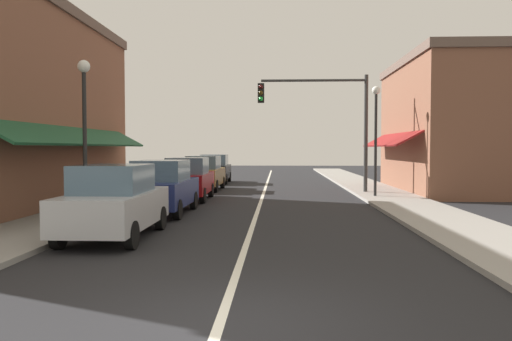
% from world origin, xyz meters
% --- Properties ---
extents(ground_plane, '(80.00, 80.00, 0.00)m').
position_xyz_m(ground_plane, '(0.00, 18.00, 0.00)').
color(ground_plane, black).
extents(sidewalk_left, '(2.60, 56.00, 0.12)m').
position_xyz_m(sidewalk_left, '(-5.50, 18.00, 0.06)').
color(sidewalk_left, gray).
rests_on(sidewalk_left, ground).
extents(sidewalk_right, '(2.60, 56.00, 0.12)m').
position_xyz_m(sidewalk_right, '(5.50, 18.00, 0.06)').
color(sidewalk_right, gray).
rests_on(sidewalk_right, ground).
extents(lane_center_stripe, '(0.14, 52.00, 0.01)m').
position_xyz_m(lane_center_stripe, '(0.00, 18.00, 0.00)').
color(lane_center_stripe, silver).
rests_on(lane_center_stripe, ground).
extents(storefront_left_block, '(5.94, 14.20, 7.35)m').
position_xyz_m(storefront_left_block, '(-9.11, 12.00, 3.68)').
color(storefront_left_block, brown).
rests_on(storefront_left_block, ground).
extents(storefront_right_block, '(5.79, 10.20, 6.58)m').
position_xyz_m(storefront_right_block, '(9.04, 20.00, 3.29)').
color(storefront_right_block, brown).
rests_on(storefront_right_block, ground).
extents(parked_car_nearest_left, '(1.78, 4.10, 1.77)m').
position_xyz_m(parked_car_nearest_left, '(-3.20, 6.06, 0.88)').
color(parked_car_nearest_left, '#B7BABF').
rests_on(parked_car_nearest_left, ground).
extents(parked_car_second_left, '(1.83, 4.12, 1.77)m').
position_xyz_m(parked_car_second_left, '(-3.09, 10.65, 0.88)').
color(parked_car_second_left, navy).
rests_on(parked_car_second_left, ground).
extents(parked_car_third_left, '(1.83, 4.12, 1.77)m').
position_xyz_m(parked_car_third_left, '(-3.05, 15.25, 0.88)').
color(parked_car_third_left, maroon).
rests_on(parked_car_third_left, ground).
extents(parked_car_far_left, '(1.84, 4.13, 1.77)m').
position_xyz_m(parked_car_far_left, '(-3.12, 20.26, 0.88)').
color(parked_car_far_left, brown).
rests_on(parked_car_far_left, ground).
extents(parked_car_distant_left, '(1.83, 4.12, 1.77)m').
position_xyz_m(parked_car_distant_left, '(-3.25, 25.86, 0.88)').
color(parked_car_distant_left, black).
rests_on(parked_car_distant_left, ground).
extents(traffic_signal_mast_arm, '(5.15, 0.50, 5.59)m').
position_xyz_m(traffic_signal_mast_arm, '(3.01, 18.32, 3.83)').
color(traffic_signal_mast_arm, '#333333').
rests_on(traffic_signal_mast_arm, ground).
extents(street_lamp_left_near, '(0.36, 0.36, 4.69)m').
position_xyz_m(street_lamp_left_near, '(-4.87, 8.64, 3.17)').
color(street_lamp_left_near, black).
rests_on(street_lamp_left_near, ground).
extents(street_lamp_right_mid, '(0.36, 0.36, 4.80)m').
position_xyz_m(street_lamp_right_mid, '(4.86, 16.26, 3.23)').
color(street_lamp_right_mid, black).
rests_on(street_lamp_right_mid, ground).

